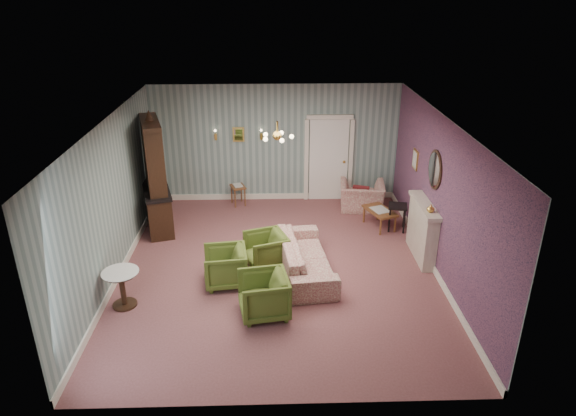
{
  "coord_description": "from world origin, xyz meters",
  "views": [
    {
      "loc": [
        -0.08,
        -8.67,
        5.11
      ],
      "look_at": [
        0.2,
        0.4,
        1.1
      ],
      "focal_mm": 32.22,
      "sensor_mm": 36.0,
      "label": 1
    }
  ],
  "objects_px": {
    "wingback_chair": "(362,192)",
    "pedestal_table": "(123,289)",
    "fireplace": "(422,230)",
    "sofa_chintz": "(305,252)",
    "olive_chair_c": "(266,248)",
    "olive_chair_b": "(225,265)",
    "dresser": "(154,173)",
    "coffee_table": "(379,218)",
    "olive_chair_a": "(263,293)",
    "side_table_black": "(397,218)"
  },
  "relations": [
    {
      "from": "wingback_chair",
      "to": "pedestal_table",
      "type": "relative_size",
      "value": 1.55
    },
    {
      "from": "dresser",
      "to": "side_table_black",
      "type": "relative_size",
      "value": 4.37
    },
    {
      "from": "side_table_black",
      "to": "coffee_table",
      "type": "bearing_deg",
      "value": 156.19
    },
    {
      "from": "wingback_chair",
      "to": "dresser",
      "type": "bearing_deg",
      "value": 16.89
    },
    {
      "from": "fireplace",
      "to": "pedestal_table",
      "type": "xyz_separation_m",
      "value": [
        -5.51,
        -1.56,
        -0.24
      ]
    },
    {
      "from": "olive_chair_a",
      "to": "olive_chair_b",
      "type": "bearing_deg",
      "value": -153.45
    },
    {
      "from": "olive_chair_c",
      "to": "coffee_table",
      "type": "xyz_separation_m",
      "value": [
        2.53,
        1.64,
        -0.16
      ]
    },
    {
      "from": "pedestal_table",
      "to": "fireplace",
      "type": "bearing_deg",
      "value": 15.81
    },
    {
      "from": "olive_chair_c",
      "to": "wingback_chair",
      "type": "bearing_deg",
      "value": 119.89
    },
    {
      "from": "sofa_chintz",
      "to": "side_table_black",
      "type": "relative_size",
      "value": 3.71
    },
    {
      "from": "olive_chair_a",
      "to": "coffee_table",
      "type": "bearing_deg",
      "value": 132.38
    },
    {
      "from": "olive_chair_a",
      "to": "sofa_chintz",
      "type": "relative_size",
      "value": 0.36
    },
    {
      "from": "fireplace",
      "to": "dresser",
      "type": "bearing_deg",
      "value": 164.48
    },
    {
      "from": "olive_chair_b",
      "to": "olive_chair_c",
      "type": "distance_m",
      "value": 0.96
    },
    {
      "from": "wingback_chair",
      "to": "side_table_black",
      "type": "xyz_separation_m",
      "value": [
        0.6,
        -1.15,
        -0.16
      ]
    },
    {
      "from": "olive_chair_b",
      "to": "wingback_chair",
      "type": "relative_size",
      "value": 0.74
    },
    {
      "from": "fireplace",
      "to": "sofa_chintz",
      "type": "bearing_deg",
      "value": -167.08
    },
    {
      "from": "olive_chair_b",
      "to": "coffee_table",
      "type": "xyz_separation_m",
      "value": [
        3.27,
        2.27,
        -0.17
      ]
    },
    {
      "from": "olive_chair_a",
      "to": "fireplace",
      "type": "xyz_separation_m",
      "value": [
        3.12,
        1.88,
        0.18
      ]
    },
    {
      "from": "olive_chair_a",
      "to": "pedestal_table",
      "type": "xyz_separation_m",
      "value": [
        -2.39,
        0.32,
        -0.07
      ]
    },
    {
      "from": "pedestal_table",
      "to": "side_table_black",
      "type": "bearing_deg",
      "value": 27.59
    },
    {
      "from": "olive_chair_b",
      "to": "dresser",
      "type": "relative_size",
      "value": 0.3
    },
    {
      "from": "olive_chair_b",
      "to": "dresser",
      "type": "bearing_deg",
      "value": -152.14
    },
    {
      "from": "olive_chair_c",
      "to": "coffee_table",
      "type": "distance_m",
      "value": 3.02
    },
    {
      "from": "olive_chair_c",
      "to": "wingback_chair",
      "type": "xyz_separation_m",
      "value": [
        2.29,
        2.64,
        0.08
      ]
    },
    {
      "from": "side_table_black",
      "to": "sofa_chintz",
      "type": "bearing_deg",
      "value": -140.75
    },
    {
      "from": "pedestal_table",
      "to": "sofa_chintz",
      "type": "bearing_deg",
      "value": 17.91
    },
    {
      "from": "side_table_black",
      "to": "olive_chair_b",
      "type": "bearing_deg",
      "value": -149.74
    },
    {
      "from": "coffee_table",
      "to": "pedestal_table",
      "type": "bearing_deg",
      "value": -149.4
    },
    {
      "from": "sofa_chintz",
      "to": "side_table_black",
      "type": "distance_m",
      "value": 2.77
    },
    {
      "from": "olive_chair_a",
      "to": "dresser",
      "type": "bearing_deg",
      "value": -154.34
    },
    {
      "from": "coffee_table",
      "to": "pedestal_table",
      "type": "height_order",
      "value": "pedestal_table"
    },
    {
      "from": "dresser",
      "to": "pedestal_table",
      "type": "xyz_separation_m",
      "value": [
        0.0,
        -3.09,
        -0.97
      ]
    },
    {
      "from": "olive_chair_a",
      "to": "pedestal_table",
      "type": "height_order",
      "value": "olive_chair_a"
    },
    {
      "from": "wingback_chair",
      "to": "coffee_table",
      "type": "distance_m",
      "value": 1.05
    },
    {
      "from": "olive_chair_c",
      "to": "dresser",
      "type": "xyz_separation_m",
      "value": [
        -2.42,
        1.81,
        0.93
      ]
    },
    {
      "from": "side_table_black",
      "to": "pedestal_table",
      "type": "bearing_deg",
      "value": -152.41
    },
    {
      "from": "olive_chair_c",
      "to": "dresser",
      "type": "relative_size",
      "value": 0.29
    },
    {
      "from": "wingback_chair",
      "to": "sofa_chintz",
      "type": "bearing_deg",
      "value": 68.9
    },
    {
      "from": "fireplace",
      "to": "pedestal_table",
      "type": "relative_size",
      "value": 2.08
    },
    {
      "from": "olive_chair_a",
      "to": "olive_chair_c",
      "type": "height_order",
      "value": "olive_chair_a"
    },
    {
      "from": "olive_chair_c",
      "to": "fireplace",
      "type": "xyz_separation_m",
      "value": [
        3.09,
        0.28,
        0.2
      ]
    },
    {
      "from": "sofa_chintz",
      "to": "pedestal_table",
      "type": "relative_size",
      "value": 3.29
    },
    {
      "from": "fireplace",
      "to": "pedestal_table",
      "type": "bearing_deg",
      "value": -164.19
    },
    {
      "from": "olive_chair_c",
      "to": "pedestal_table",
      "type": "relative_size",
      "value": 1.12
    },
    {
      "from": "fireplace",
      "to": "coffee_table",
      "type": "bearing_deg",
      "value": 112.43
    },
    {
      "from": "coffee_table",
      "to": "olive_chair_c",
      "type": "bearing_deg",
      "value": -146.99
    },
    {
      "from": "fireplace",
      "to": "coffee_table",
      "type": "xyz_separation_m",
      "value": [
        -0.56,
        1.37,
        -0.37
      ]
    },
    {
      "from": "dresser",
      "to": "sofa_chintz",
      "type": "bearing_deg",
      "value": -49.47
    },
    {
      "from": "olive_chair_b",
      "to": "side_table_black",
      "type": "bearing_deg",
      "value": 113.47
    }
  ]
}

